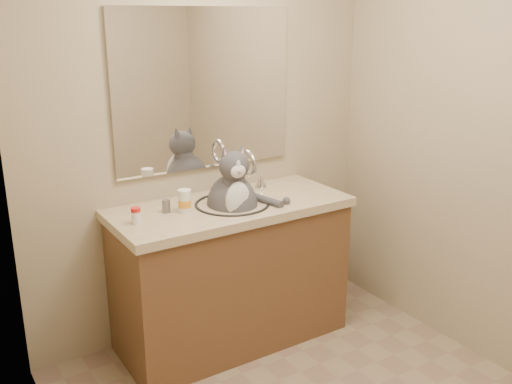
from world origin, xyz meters
TOP-DOWN VIEW (x-y plane):
  - room at (0.00, 0.00)m, footprint 2.22×2.52m
  - vanity at (0.00, 0.96)m, footprint 1.34×0.59m
  - mirror at (0.00, 1.24)m, footprint 1.10×0.02m
  - shower_curtain at (-1.05, 0.10)m, footprint 0.02×1.30m
  - cat at (-0.00, 0.93)m, footprint 0.38×0.38m
  - pill_bottle_redcap at (-0.56, 0.94)m, footprint 0.06×0.06m
  - pill_bottle_orange at (-0.28, 0.97)m, footprint 0.09×0.09m
  - grey_canister at (-0.36, 1.02)m, footprint 0.05×0.05m

SIDE VIEW (x-z plane):
  - vanity at x=0.00m, z-range -0.12..1.00m
  - cat at x=0.00m, z-range 0.59..1.14m
  - grey_canister at x=-0.36m, z-range 0.85..0.92m
  - pill_bottle_redcap at x=-0.56m, z-range 0.85..0.94m
  - pill_bottle_orange at x=-0.28m, z-range 0.85..0.97m
  - shower_curtain at x=-1.05m, z-range 0.06..2.00m
  - room at x=0.00m, z-range -0.01..2.41m
  - mirror at x=0.00m, z-range 1.00..1.90m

